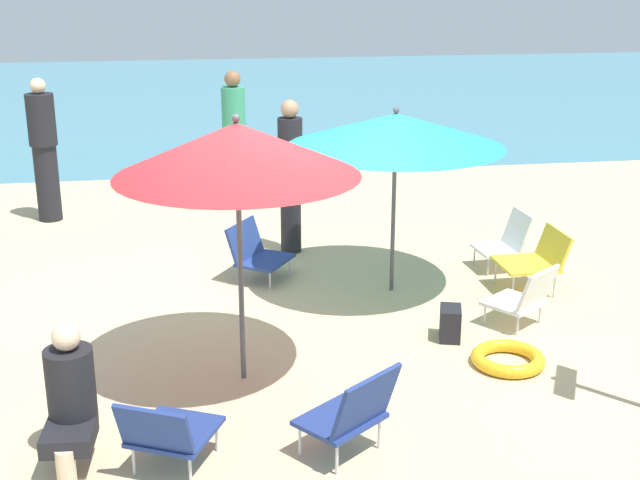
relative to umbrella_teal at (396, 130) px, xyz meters
The scene contains 16 objects.
ground_plane 2.18m from the umbrella_teal, 140.70° to the right, with size 40.00×40.00×0.00m, color #CCB789.
sea_water 13.09m from the umbrella_teal, 95.16° to the left, with size 40.00×16.00×0.01m, color teal.
umbrella_teal is the anchor object (origin of this frame).
umbrella_red 2.26m from the umbrella_teal, 133.75° to the right, with size 1.78×1.78×2.04m.
beach_chair_a 3.75m from the umbrella_teal, 126.69° to the right, with size 0.69×0.73×0.55m.
beach_chair_b 1.88m from the umbrella_teal, 157.95° to the left, with size 0.73×0.74×0.57m.
beach_chair_c 1.88m from the umbrella_teal, 17.86° to the left, with size 0.53×0.47×0.60m.
beach_chair_d 1.90m from the umbrella_teal, 48.74° to the right, with size 0.66×0.67×0.57m.
beach_chair_e 1.86m from the umbrella_teal, ahead, with size 0.61×0.56×0.60m.
beach_chair_f 3.25m from the umbrella_teal, 108.32° to the right, with size 0.71×0.71×0.65m.
person_a 1.70m from the umbrella_teal, 122.03° to the left, with size 0.26×0.26×1.67m.
person_b 4.20m from the umbrella_teal, 107.80° to the left, with size 0.32×0.32×1.67m.
person_c 4.73m from the umbrella_teal, 140.46° to the left, with size 0.33×0.33×1.74m.
person_d 3.90m from the umbrella_teal, 136.46° to the right, with size 0.33×0.55×0.92m.
swim_ring 2.37m from the umbrella_teal, 72.93° to the right, with size 0.58×0.58×0.11m, color yellow.
beach_bag 1.87m from the umbrella_teal, 79.36° to the right, with size 0.26×0.17×0.28m, color black.
Camera 1 is at (-0.73, -6.62, 3.05)m, focal length 48.09 mm.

